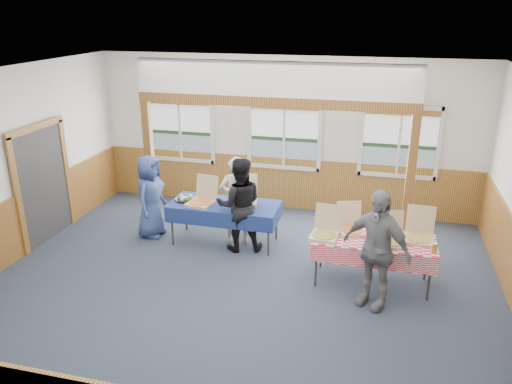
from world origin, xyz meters
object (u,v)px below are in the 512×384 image
table_left (224,206)px  woman_white (236,201)px  table_right (374,243)px  man_blue (150,196)px  person_grey (376,249)px  woman_black (239,205)px

table_left → woman_white: size_ratio=1.30×
table_right → man_blue: man_blue is taller
woman_white → person_grey: (2.48, -1.47, 0.07)m
woman_white → woman_black: bearing=101.2°
table_left → table_right: size_ratio=1.15×
woman_white → person_grey: person_grey is taller
table_right → man_blue: bearing=170.3°
woman_white → man_blue: (-1.65, -0.07, -0.04)m
table_left → table_right: (2.66, -0.84, -0.00)m
table_right → person_grey: bearing=-85.9°
woman_black → man_blue: 1.78m
woman_black → person_grey: bearing=134.9°
table_left → person_grey: person_grey is taller
table_right → table_left: bearing=163.8°
person_grey → woman_black: bearing=-179.9°
man_blue → person_grey: bearing=-106.3°
woman_white → person_grey: bearing=132.0°
table_left → table_right: bearing=2.2°
man_blue → person_grey: person_grey is taller
woman_white → man_blue: bearing=-14.9°
man_blue → table_right: bearing=-98.5°
table_right → person_grey: size_ratio=1.04×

